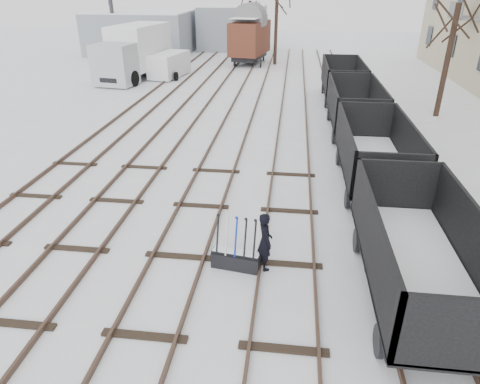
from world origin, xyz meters
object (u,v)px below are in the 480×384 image
object	(u,v)px
worker	(265,241)
lorry	(135,51)
freight_wagon_a	(417,266)
ground_frame	(236,258)
crane	(116,36)
panel_van	(169,65)
box_van_wagon	(250,37)

from	to	relation	value
worker	lorry	distance (m)	26.44
freight_wagon_a	worker	bearing A→B (deg)	167.54
worker	ground_frame	bearing A→B (deg)	75.81
freight_wagon_a	crane	distance (m)	39.59
worker	crane	xyz separation A→B (m)	(-17.00, 32.99, 1.21)
ground_frame	panel_van	size ratio (longest dim) A/B	0.34
crane	box_van_wagon	bearing A→B (deg)	-32.97
lorry	crane	world-z (taller)	crane
ground_frame	box_van_wagon	world-z (taller)	box_van_wagon
ground_frame	worker	bearing A→B (deg)	16.42
box_van_wagon	panel_van	bearing A→B (deg)	-119.81
ground_frame	panel_van	bearing A→B (deg)	118.10
worker	crane	world-z (taller)	crane
freight_wagon_a	panel_van	distance (m)	28.17
worker	freight_wagon_a	world-z (taller)	freight_wagon_a
box_van_wagon	crane	bearing A→B (deg)	-178.10
lorry	panel_van	distance (m)	2.77
crane	ground_frame	bearing A→B (deg)	-88.30
lorry	freight_wagon_a	bearing A→B (deg)	-49.62
ground_frame	crane	world-z (taller)	crane
freight_wagon_a	panel_van	size ratio (longest dim) A/B	1.33
worker	lorry	xyz separation A→B (m)	(-11.76, 23.65, 1.18)
ground_frame	lorry	bearing A→B (deg)	123.70
freight_wagon_a	panel_van	bearing A→B (deg)	117.20
freight_wagon_a	lorry	world-z (taller)	lorry
box_van_wagon	panel_van	size ratio (longest dim) A/B	1.28
lorry	crane	bearing A→B (deg)	127.52
freight_wagon_a	panel_van	world-z (taller)	freight_wagon_a
worker	panel_van	size ratio (longest dim) A/B	0.37
lorry	ground_frame	bearing A→B (deg)	-56.90
crane	freight_wagon_a	bearing A→B (deg)	-83.07
lorry	panel_van	bearing A→B (deg)	21.90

